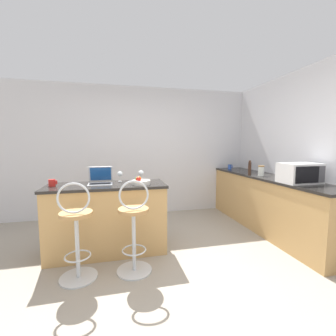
# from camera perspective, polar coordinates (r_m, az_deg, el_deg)

# --- Properties ---
(ground_plane) EXTENTS (20.00, 20.00, 0.00)m
(ground_plane) POSITION_cam_1_polar(r_m,az_deg,el_deg) (2.82, -0.50, -24.83)
(ground_plane) COLOR gray
(wall_back) EXTENTS (12.00, 0.06, 2.60)m
(wall_back) POSITION_cam_1_polar(r_m,az_deg,el_deg) (4.67, -6.68, 4.16)
(wall_back) COLOR silver
(wall_back) RESTS_ON ground_plane
(wall_right) EXTENTS (0.06, 12.00, 2.60)m
(wall_right) POSITION_cam_1_polar(r_m,az_deg,el_deg) (3.67, 36.66, 2.51)
(wall_right) COLOR silver
(wall_right) RESTS_ON ground_plane
(breakfast_bar) EXTENTS (1.54, 0.61, 0.92)m
(breakfast_bar) POSITION_cam_1_polar(r_m,az_deg,el_deg) (3.20, -15.04, -12.17)
(breakfast_bar) COLOR tan
(breakfast_bar) RESTS_ON ground_plane
(counter_right) EXTENTS (0.61, 2.78, 0.92)m
(counter_right) POSITION_cam_1_polar(r_m,az_deg,el_deg) (4.20, 23.85, -8.08)
(counter_right) COLOR tan
(counter_right) RESTS_ON ground_plane
(bar_stool_near) EXTENTS (0.40, 0.40, 1.07)m
(bar_stool_near) POSITION_cam_1_polar(r_m,az_deg,el_deg) (2.66, -22.22, -15.09)
(bar_stool_near) COLOR silver
(bar_stool_near) RESTS_ON ground_plane
(bar_stool_far) EXTENTS (0.40, 0.40, 1.07)m
(bar_stool_far) POSITION_cam_1_polar(r_m,az_deg,el_deg) (2.63, -8.67, -14.92)
(bar_stool_far) COLOR silver
(bar_stool_far) RESTS_ON ground_plane
(laptop) EXTENTS (0.31, 0.28, 0.23)m
(laptop) POSITION_cam_1_polar(r_m,az_deg,el_deg) (3.15, -16.77, -2.80)
(laptop) COLOR #B7BABF
(laptop) RESTS_ON breakfast_bar
(microwave) EXTENTS (0.51, 0.35, 0.27)m
(microwave) POSITION_cam_1_polar(r_m,az_deg,el_deg) (3.55, 30.48, -1.12)
(microwave) COLOR white
(microwave) RESTS_ON counter_right
(fruit_bowl) EXTENTS (0.24, 0.24, 0.11)m
(fruit_bowl) POSITION_cam_1_polar(r_m,az_deg,el_deg) (2.99, -6.94, -3.48)
(fruit_bowl) COLOR silver
(fruit_bowl) RESTS_ON breakfast_bar
(mug_red) EXTENTS (0.10, 0.08, 0.09)m
(mug_red) POSITION_cam_1_polar(r_m,az_deg,el_deg) (3.19, -27.33, -3.36)
(mug_red) COLOR red
(mug_red) RESTS_ON breakfast_bar
(storage_jar) EXTENTS (0.10, 0.10, 0.17)m
(storage_jar) POSITION_cam_1_polar(r_m,az_deg,el_deg) (4.07, 22.57, -0.63)
(storage_jar) COLOR silver
(storage_jar) RESTS_ON counter_right
(mug_blue) EXTENTS (0.09, 0.07, 0.10)m
(mug_blue) POSITION_cam_1_polar(r_m,az_deg,el_deg) (4.97, 15.46, 0.31)
(mug_blue) COLOR #2D51AD
(mug_blue) RESTS_ON counter_right
(pepper_mill) EXTENTS (0.05, 0.05, 0.25)m
(pepper_mill) POSITION_cam_1_polar(r_m,az_deg,el_deg) (4.12, 20.03, 0.01)
(pepper_mill) COLOR #331E14
(pepper_mill) RESTS_ON counter_right
(wine_glass_short) EXTENTS (0.08, 0.08, 0.15)m
(wine_glass_short) POSITION_cam_1_polar(r_m,az_deg,el_deg) (3.29, -6.84, -1.34)
(wine_glass_short) COLOR silver
(wine_glass_short) RESTS_ON breakfast_bar
(wine_glass_tall) EXTENTS (0.07, 0.07, 0.15)m
(wine_glass_tall) POSITION_cam_1_polar(r_m,az_deg,el_deg) (3.26, -12.09, -1.56)
(wine_glass_tall) COLOR silver
(wine_glass_tall) RESTS_ON breakfast_bar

